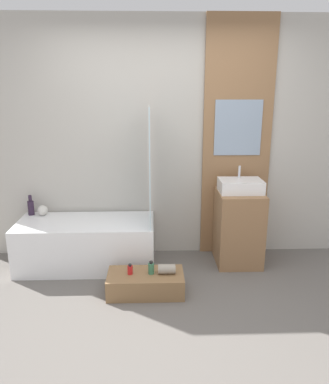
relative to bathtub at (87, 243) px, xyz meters
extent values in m
plane|color=#605B56|center=(0.84, -1.21, -0.25)|extent=(12.00, 12.00, 0.00)
cube|color=#B7B2A8|center=(0.84, 0.37, 1.05)|extent=(4.20, 0.06, 2.60)
cube|color=#8E6642|center=(1.64, 0.32, 1.05)|extent=(0.74, 0.03, 2.60)
cube|color=#8C9EB2|center=(1.64, 0.30, 1.19)|extent=(0.51, 0.01, 0.59)
cube|color=white|center=(0.00, 0.00, 0.00)|extent=(1.43, 0.64, 0.51)
cube|color=silver|center=(0.00, 0.00, 0.25)|extent=(1.12, 0.45, 0.01)
cube|color=silver|center=(0.69, -0.04, 0.85)|extent=(0.01, 0.52, 1.19)
cube|color=olive|center=(0.64, -0.59, -0.16)|extent=(0.71, 0.36, 0.20)
cube|color=#8E6642|center=(1.64, 0.04, 0.15)|extent=(0.47, 0.52, 0.80)
cube|color=white|center=(1.64, 0.04, 0.61)|extent=(0.45, 0.31, 0.13)
cylinder|color=silver|center=(1.64, 0.13, 0.75)|extent=(0.02, 0.02, 0.13)
cylinder|color=#2D1E33|center=(-0.63, 0.24, 0.33)|extent=(0.07, 0.07, 0.16)
cylinder|color=#2D1E33|center=(-0.63, 0.24, 0.44)|extent=(0.04, 0.04, 0.07)
sphere|color=silver|center=(-0.50, 0.21, 0.31)|extent=(0.11, 0.11, 0.11)
cylinder|color=red|center=(0.50, -0.59, -0.02)|extent=(0.05, 0.05, 0.08)
cylinder|color=black|center=(0.50, -0.59, 0.03)|extent=(0.03, 0.03, 0.02)
cylinder|color=#38704C|center=(0.69, -0.59, -0.01)|extent=(0.06, 0.06, 0.10)
cylinder|color=black|center=(0.69, -0.59, 0.05)|extent=(0.03, 0.03, 0.02)
cylinder|color=gray|center=(0.83, -0.59, -0.01)|extent=(0.16, 0.09, 0.09)
camera|label=1|loc=(0.71, -3.73, 1.61)|focal=35.00mm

